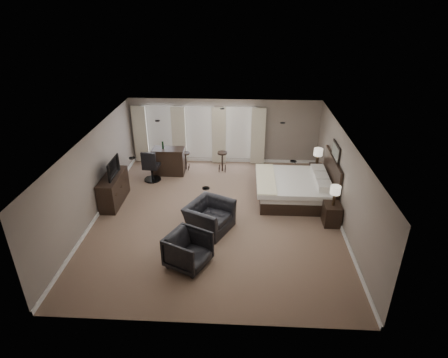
{
  "coord_description": "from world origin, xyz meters",
  "views": [
    {
      "loc": [
        0.75,
        -9.93,
        6.29
      ],
      "look_at": [
        0.2,
        0.4,
        1.1
      ],
      "focal_mm": 30.0,
      "sensor_mm": 36.0,
      "label": 1
    }
  ],
  "objects_px": {
    "lamp_far": "(318,157)",
    "bar_counter": "(169,161)",
    "bed": "(297,179)",
    "dresser": "(114,189)",
    "armchair_near": "(209,212)",
    "bar_stool_right": "(222,162)",
    "bar_stool_left": "(186,161)",
    "nightstand_near": "(332,214)",
    "tv": "(111,174)",
    "desk_chair": "(151,165)",
    "armchair_far": "(188,249)",
    "lamp_near": "(335,196)",
    "nightstand_far": "(316,173)"
  },
  "relations": [
    {
      "from": "nightstand_near",
      "to": "tv",
      "type": "bearing_deg",
      "value": 172.42
    },
    {
      "from": "armchair_near",
      "to": "bar_counter",
      "type": "distance_m",
      "value": 4.1
    },
    {
      "from": "bed",
      "to": "tv",
      "type": "xyz_separation_m",
      "value": [
        -6.03,
        -0.53,
        0.27
      ]
    },
    {
      "from": "nightstand_near",
      "to": "bar_stool_right",
      "type": "bearing_deg",
      "value": 134.62
    },
    {
      "from": "bed",
      "to": "dresser",
      "type": "height_order",
      "value": "bed"
    },
    {
      "from": "tv",
      "to": "bar_counter",
      "type": "bearing_deg",
      "value": -32.12
    },
    {
      "from": "nightstand_near",
      "to": "tv",
      "type": "height_order",
      "value": "tv"
    },
    {
      "from": "nightstand_far",
      "to": "bar_stool_left",
      "type": "xyz_separation_m",
      "value": [
        -4.93,
        0.72,
        0.05
      ]
    },
    {
      "from": "bed",
      "to": "armchair_far",
      "type": "xyz_separation_m",
      "value": [
        -3.13,
        -3.58,
        -0.27
      ]
    },
    {
      "from": "nightstand_near",
      "to": "armchair_near",
      "type": "bearing_deg",
      "value": -172.6
    },
    {
      "from": "bar_stool_left",
      "to": "bar_counter",
      "type": "bearing_deg",
      "value": -142.71
    },
    {
      "from": "armchair_near",
      "to": "bar_stool_right",
      "type": "xyz_separation_m",
      "value": [
        0.14,
        4.01,
        -0.17
      ]
    },
    {
      "from": "dresser",
      "to": "bed",
      "type": "bearing_deg",
      "value": 5.01
    },
    {
      "from": "tv",
      "to": "armchair_far",
      "type": "xyz_separation_m",
      "value": [
        2.9,
        -3.05,
        -0.54
      ]
    },
    {
      "from": "lamp_near",
      "to": "bar_counter",
      "type": "distance_m",
      "value": 6.37
    },
    {
      "from": "lamp_far",
      "to": "armchair_near",
      "type": "bearing_deg",
      "value": -137.15
    },
    {
      "from": "bar_counter",
      "to": "desk_chair",
      "type": "relative_size",
      "value": 0.99
    },
    {
      "from": "nightstand_near",
      "to": "armchair_near",
      "type": "height_order",
      "value": "armchair_near"
    },
    {
      "from": "armchair_far",
      "to": "bar_counter",
      "type": "bearing_deg",
      "value": 41.61
    },
    {
      "from": "desk_chair",
      "to": "lamp_near",
      "type": "bearing_deg",
      "value": 160.6
    },
    {
      "from": "dresser",
      "to": "bar_counter",
      "type": "distance_m",
      "value": 2.67
    },
    {
      "from": "armchair_near",
      "to": "bar_stool_left",
      "type": "distance_m",
      "value": 4.3
    },
    {
      "from": "lamp_far",
      "to": "dresser",
      "type": "xyz_separation_m",
      "value": [
        -6.92,
        -1.98,
        -0.46
      ]
    },
    {
      "from": "bar_stool_left",
      "to": "desk_chair",
      "type": "xyz_separation_m",
      "value": [
        -1.11,
        -1.02,
        0.25
      ]
    },
    {
      "from": "bar_counter",
      "to": "bar_stool_left",
      "type": "distance_m",
      "value": 0.74
    },
    {
      "from": "armchair_far",
      "to": "bar_stool_right",
      "type": "relative_size",
      "value": 1.26
    },
    {
      "from": "nightstand_near",
      "to": "dresser",
      "type": "relative_size",
      "value": 0.39
    },
    {
      "from": "bed",
      "to": "lamp_far",
      "type": "height_order",
      "value": "bed"
    },
    {
      "from": "bed",
      "to": "armchair_near",
      "type": "distance_m",
      "value": 3.36
    },
    {
      "from": "bed",
      "to": "armchair_near",
      "type": "height_order",
      "value": "bed"
    },
    {
      "from": "bar_stool_left",
      "to": "bar_stool_right",
      "type": "xyz_separation_m",
      "value": [
        1.44,
        -0.08,
        0.04
      ]
    },
    {
      "from": "bed",
      "to": "bar_stool_right",
      "type": "relative_size",
      "value": 3.04
    },
    {
      "from": "lamp_near",
      "to": "bar_stool_right",
      "type": "relative_size",
      "value": 0.79
    },
    {
      "from": "bed",
      "to": "lamp_near",
      "type": "height_order",
      "value": "bed"
    },
    {
      "from": "nightstand_near",
      "to": "bar_stool_left",
      "type": "bearing_deg",
      "value": 143.71
    },
    {
      "from": "nightstand_far",
      "to": "bar_stool_left",
      "type": "relative_size",
      "value": 0.86
    },
    {
      "from": "lamp_near",
      "to": "bar_counter",
      "type": "relative_size",
      "value": 0.52
    },
    {
      "from": "bar_stool_right",
      "to": "dresser",
      "type": "bearing_deg",
      "value": -142.63
    },
    {
      "from": "tv",
      "to": "bar_stool_right",
      "type": "height_order",
      "value": "tv"
    },
    {
      "from": "bed",
      "to": "bar_stool_left",
      "type": "height_order",
      "value": "bed"
    },
    {
      "from": "nightstand_near",
      "to": "armchair_near",
      "type": "relative_size",
      "value": 0.51
    },
    {
      "from": "tv",
      "to": "armchair_near",
      "type": "relative_size",
      "value": 0.8
    },
    {
      "from": "nightstand_far",
      "to": "armchair_near",
      "type": "bearing_deg",
      "value": -137.15
    },
    {
      "from": "nightstand_far",
      "to": "bar_counter",
      "type": "relative_size",
      "value": 0.51
    },
    {
      "from": "armchair_near",
      "to": "bar_stool_right",
      "type": "height_order",
      "value": "armchair_near"
    },
    {
      "from": "bar_stool_right",
      "to": "armchair_near",
      "type": "bearing_deg",
      "value": -92.04
    },
    {
      "from": "bed",
      "to": "bar_stool_left",
      "type": "relative_size",
      "value": 3.39
    },
    {
      "from": "lamp_far",
      "to": "bed",
      "type": "bearing_deg",
      "value": -121.54
    },
    {
      "from": "lamp_near",
      "to": "desk_chair",
      "type": "height_order",
      "value": "lamp_near"
    },
    {
      "from": "lamp_far",
      "to": "bar_counter",
      "type": "xyz_separation_m",
      "value": [
        -5.5,
        0.28,
        -0.42
      ]
    }
  ]
}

